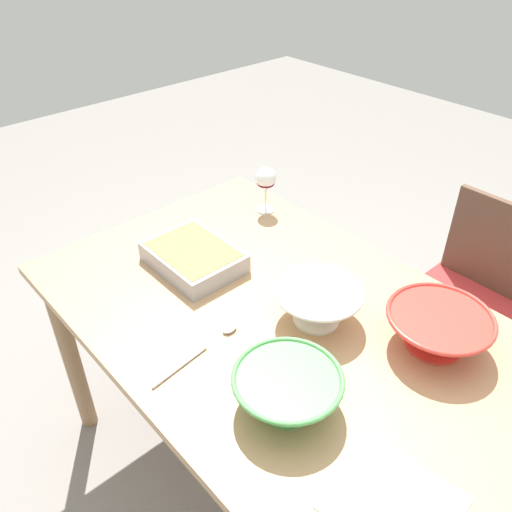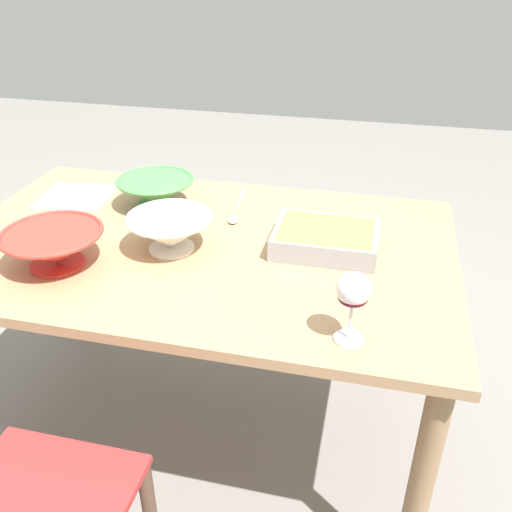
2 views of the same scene
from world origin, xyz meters
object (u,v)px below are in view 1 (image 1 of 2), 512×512
object	(u,v)px
dining_table	(284,343)
serving_bowl	(287,390)
chair	(465,300)
casserole_dish	(193,256)
mixing_bowl	(437,329)
wine_glass	(266,181)
small_bowl	(318,303)
napkin	(394,503)
serving_spoon	(212,342)

from	to	relation	value
dining_table	serving_bowl	size ratio (longest dim) A/B	5.84
chair	casserole_dish	size ratio (longest dim) A/B	2.88
dining_table	chair	distance (m)	0.84
mixing_bowl	serving_bowl	world-z (taller)	mixing_bowl
casserole_dish	serving_bowl	world-z (taller)	serving_bowl
wine_glass	mixing_bowl	size ratio (longest dim) A/B	0.63
casserole_dish	mixing_bowl	xyz separation A→B (m)	(0.68, 0.25, 0.02)
mixing_bowl	dining_table	bearing A→B (deg)	-147.04
chair	dining_table	bearing A→B (deg)	-100.66
chair	small_bowl	world-z (taller)	small_bowl
serving_bowl	wine_glass	bearing A→B (deg)	140.40
mixing_bowl	napkin	world-z (taller)	mixing_bowl
casserole_dish	napkin	bearing A→B (deg)	-11.02
dining_table	wine_glass	world-z (taller)	wine_glass
mixing_bowl	wine_glass	bearing A→B (deg)	169.91
dining_table	chair	size ratio (longest dim) A/B	1.76
serving_spoon	wine_glass	bearing A→B (deg)	125.78
wine_glass	serving_spoon	world-z (taller)	wine_glass
small_bowl	chair	bearing A→B (deg)	82.91
mixing_bowl	serving_bowl	xyz separation A→B (m)	(-0.12, -0.41, -0.00)
small_bowl	serving_bowl	distance (m)	0.30
wine_glass	casserole_dish	size ratio (longest dim) A/B	0.59
dining_table	serving_spoon	size ratio (longest dim) A/B	5.12
small_bowl	napkin	distance (m)	0.53
serving_spoon	serving_bowl	bearing A→B (deg)	1.37
serving_bowl	casserole_dish	bearing A→B (deg)	164.27
chair	small_bowl	distance (m)	0.83
dining_table	serving_bowl	world-z (taller)	serving_bowl
dining_table	serving_bowl	bearing A→B (deg)	-44.23
dining_table	small_bowl	size ratio (longest dim) A/B	6.07
small_bowl	napkin	xyz separation A→B (m)	(0.45, -0.27, -0.06)
wine_glass	napkin	world-z (taller)	wine_glass
chair	mixing_bowl	world-z (taller)	mixing_bowl
napkin	mixing_bowl	bearing A→B (deg)	113.44
wine_glass	casserole_dish	xyz separation A→B (m)	(0.10, -0.39, -0.08)
chair	serving_spoon	size ratio (longest dim) A/B	2.92
chair	mixing_bowl	distance (m)	0.71
mixing_bowl	serving_spoon	bearing A→B (deg)	-132.26
dining_table	small_bowl	xyz separation A→B (m)	(0.06, 0.06, 0.15)
casserole_dish	serving_bowl	size ratio (longest dim) A/B	1.16
mixing_bowl	small_bowl	distance (m)	0.30
chair	mixing_bowl	xyz separation A→B (m)	(0.17, -0.60, 0.35)
wine_glass	napkin	distance (m)	1.12
serving_bowl	mixing_bowl	bearing A→B (deg)	74.31
chair	wine_glass	size ratio (longest dim) A/B	4.90
mixing_bowl	napkin	distance (m)	0.46
small_bowl	serving_spoon	world-z (taller)	small_bowl
serving_spoon	napkin	xyz separation A→B (m)	(0.56, -0.00, -0.01)
casserole_dish	serving_spoon	world-z (taller)	casserole_dish
casserole_dish	serving_bowl	bearing A→B (deg)	-15.73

